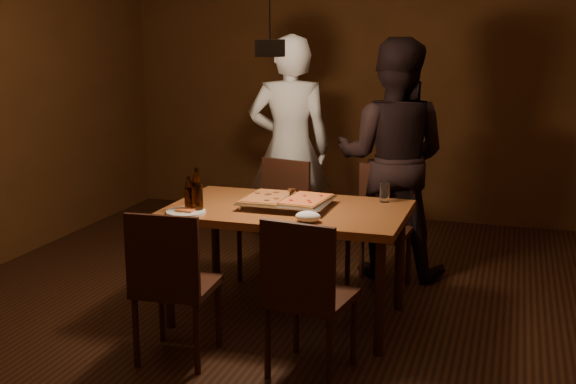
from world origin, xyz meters
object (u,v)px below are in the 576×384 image
(chair_far_right, at_px, (383,215))
(chair_near_right, at_px, (305,284))
(chair_far_left, at_px, (279,208))
(plate_slice, at_px, (186,212))
(pizza_tray, at_px, (287,203))
(beer_bottle_a, at_px, (189,194))
(beer_bottle_b, at_px, (197,190))
(diner_dark, at_px, (392,159))
(dining_table, at_px, (288,218))
(pendant_lamp, at_px, (270,46))
(diner_white, at_px, (290,149))
(chair_near_left, at_px, (171,273))

(chair_far_right, relative_size, chair_near_right, 1.00)
(chair_far_left, bearing_deg, chair_near_right, 127.36)
(chair_near_right, distance_m, plate_slice, 1.02)
(pizza_tray, bearing_deg, beer_bottle_a, -147.51)
(chair_near_right, bearing_deg, chair_far_left, 121.57)
(chair_far_left, relative_size, beer_bottle_b, 1.83)
(chair_far_left, relative_size, diner_dark, 0.28)
(chair_far_right, bearing_deg, plate_slice, 52.69)
(dining_table, distance_m, chair_near_right, 0.85)
(plate_slice, bearing_deg, diner_dark, 54.91)
(chair_far_left, bearing_deg, diner_dark, -143.14)
(diner_dark, bearing_deg, chair_far_left, 23.69)
(pizza_tray, xyz_separation_m, pendant_lamp, (-0.05, -0.17, 0.99))
(diner_white, bearing_deg, chair_near_left, 73.17)
(chair_near_right, bearing_deg, beer_bottle_a, 159.51)
(pizza_tray, relative_size, pendant_lamp, 0.50)
(chair_near_left, relative_size, beer_bottle_b, 1.74)
(beer_bottle_a, height_order, plate_slice, beer_bottle_a)
(beer_bottle_b, height_order, pendant_lamp, pendant_lamp)
(diner_dark, bearing_deg, dining_table, 67.91)
(dining_table, height_order, chair_far_right, chair_far_right)
(plate_slice, distance_m, pendant_lamp, 1.13)
(chair_near_right, relative_size, pendant_lamp, 0.44)
(diner_dark, bearing_deg, plate_slice, 55.83)
(chair_near_right, distance_m, pizza_tray, 0.89)
(dining_table, relative_size, beer_bottle_a, 6.82)
(pizza_tray, distance_m, plate_slice, 0.65)
(dining_table, bearing_deg, chair_far_right, 59.79)
(chair_far_left, relative_size, plate_slice, 2.09)
(diner_white, bearing_deg, chair_far_right, 135.93)
(beer_bottle_a, distance_m, diner_white, 1.55)
(chair_far_left, height_order, plate_slice, chair_far_left)
(dining_table, bearing_deg, diner_white, 107.12)
(chair_far_right, relative_size, diner_white, 0.27)
(chair_near_right, height_order, beer_bottle_b, beer_bottle_b)
(chair_near_left, height_order, diner_white, diner_white)
(chair_near_left, xyz_separation_m, diner_dark, (0.89, 1.95, 0.37))
(beer_bottle_a, xyz_separation_m, diner_white, (0.17, 1.54, 0.05))
(pizza_tray, bearing_deg, chair_far_left, 117.23)
(dining_table, xyz_separation_m, beer_bottle_b, (-0.50, -0.28, 0.21))
(pizza_tray, bearing_deg, plate_slice, -141.77)
(pendant_lamp, bearing_deg, pizza_tray, 74.07)
(pendant_lamp, bearing_deg, chair_near_right, -56.46)
(chair_near_right, bearing_deg, chair_far_right, 93.73)
(chair_near_left, xyz_separation_m, pizza_tray, (0.41, 0.84, 0.24))
(beer_bottle_a, bearing_deg, chair_far_left, 77.44)
(pendant_lamp, bearing_deg, beer_bottle_a, -167.39)
(chair_far_right, xyz_separation_m, plate_slice, (-1.02, -1.15, 0.22))
(diner_white, bearing_deg, pendant_lamp, 86.97)
(beer_bottle_b, distance_m, diner_dark, 1.70)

